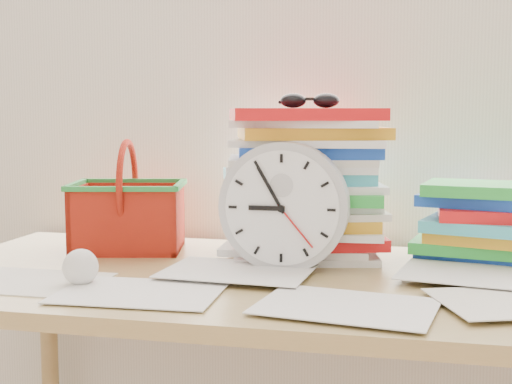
% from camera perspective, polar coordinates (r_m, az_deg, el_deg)
% --- Properties ---
extents(curtain, '(2.40, 0.01, 2.50)m').
position_cam_1_polar(curtain, '(1.75, 3.77, 14.08)').
color(curtain, white).
rests_on(curtain, room_shell).
extents(desk, '(1.40, 0.70, 0.75)m').
position_cam_1_polar(desk, '(1.42, 1.11, -9.55)').
color(desk, '#A5894D').
rests_on(desk, ground).
extents(paper_stack, '(0.39, 0.34, 0.32)m').
position_cam_1_polar(paper_stack, '(1.55, 3.72, 0.70)').
color(paper_stack, white).
rests_on(paper_stack, desk).
extents(clock, '(0.26, 0.05, 0.26)m').
position_cam_1_polar(clock, '(1.41, 2.26, -1.17)').
color(clock, '#B8B8B8').
rests_on(clock, desk).
extents(sunglasses, '(0.16, 0.14, 0.03)m').
position_cam_1_polar(sunglasses, '(1.48, 4.31, 7.30)').
color(sunglasses, black).
rests_on(sunglasses, paper_stack).
extents(book_stack, '(0.31, 0.25, 0.17)m').
position_cam_1_polar(book_stack, '(1.55, 18.16, -2.44)').
color(book_stack, white).
rests_on(book_stack, desk).
extents(basket, '(0.29, 0.24, 0.25)m').
position_cam_1_polar(basket, '(1.65, -10.22, -0.35)').
color(basket, red).
rests_on(basket, desk).
extents(crumpled_ball, '(0.07, 0.07, 0.07)m').
position_cam_1_polar(crumpled_ball, '(1.35, -13.88, -5.83)').
color(crumpled_ball, white).
rests_on(crumpled_ball, desk).
extents(scattered_papers, '(1.26, 0.42, 0.02)m').
position_cam_1_polar(scattered_papers, '(1.40, 1.11, -6.36)').
color(scattered_papers, white).
rests_on(scattered_papers, desk).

